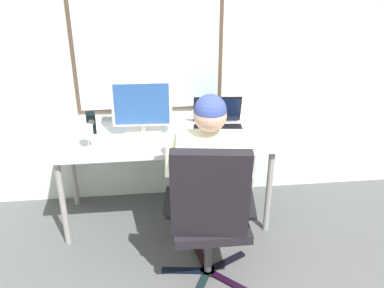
# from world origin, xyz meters

# --- Properties ---
(wall_rear) EXTENTS (5.84, 0.08, 2.81)m
(wall_rear) POSITION_xyz_m (-0.00, 2.56, 1.40)
(wall_rear) COLOR silver
(wall_rear) RESTS_ON ground
(desk) EXTENTS (1.60, 0.64, 0.72)m
(desk) POSITION_xyz_m (-0.07, 2.18, 0.65)
(desk) COLOR gray
(desk) RESTS_ON ground
(office_chair) EXTENTS (0.61, 0.60, 1.04)m
(office_chair) POSITION_xyz_m (0.15, 1.41, 0.57)
(office_chair) COLOR black
(office_chair) RESTS_ON ground
(person_seated) EXTENTS (0.57, 0.85, 1.25)m
(person_seated) POSITION_xyz_m (0.18, 1.67, 0.65)
(person_seated) COLOR #4A4F52
(person_seated) RESTS_ON ground
(crt_monitor) EXTENTS (0.43, 0.22, 0.42)m
(crt_monitor) POSITION_xyz_m (-0.22, 2.22, 0.95)
(crt_monitor) COLOR beige
(crt_monitor) RESTS_ON desk
(laptop) EXTENTS (0.38, 0.33, 0.23)m
(laptop) POSITION_xyz_m (0.33, 2.25, 0.78)
(laptop) COLOR black
(laptop) RESTS_ON desk
(wine_glass) EXTENTS (0.08, 0.08, 0.16)m
(wine_glass) POSITION_xyz_m (-0.60, 2.03, 0.83)
(wine_glass) COLOR silver
(wine_glass) RESTS_ON desk
(desk_speaker) EXTENTS (0.08, 0.10, 0.15)m
(desk_speaker) POSITION_xyz_m (-0.60, 2.29, 0.79)
(desk_speaker) COLOR black
(desk_speaker) RESTS_ON desk
(coffee_mug) EXTENTS (0.08, 0.08, 0.08)m
(coffee_mug) POSITION_xyz_m (0.06, 2.05, 0.76)
(coffee_mug) COLOR silver
(coffee_mug) RESTS_ON desk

